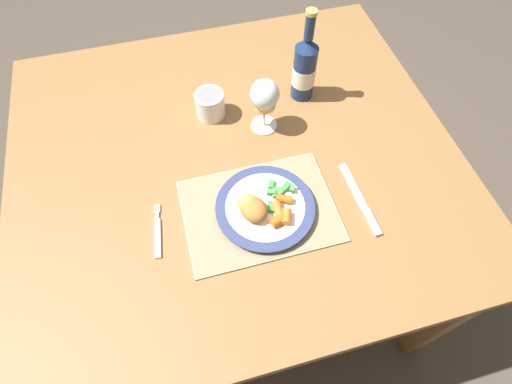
# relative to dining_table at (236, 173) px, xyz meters

# --- Properties ---
(ground_plane) EXTENTS (6.00, 6.00, 0.00)m
(ground_plane) POSITION_rel_dining_table_xyz_m (0.00, 0.00, -0.65)
(ground_plane) COLOR #4C4238
(dining_table) EXTENTS (1.15, 1.06, 0.74)m
(dining_table) POSITION_rel_dining_table_xyz_m (0.00, 0.00, 0.00)
(dining_table) COLOR olive
(dining_table) RESTS_ON ground
(placemat) EXTENTS (0.35, 0.26, 0.01)m
(placemat) POSITION_rel_dining_table_xyz_m (0.02, -0.18, 0.09)
(placemat) COLOR #CCB789
(placemat) RESTS_ON dining_table
(dinner_plate) EXTENTS (0.23, 0.23, 0.02)m
(dinner_plate) POSITION_rel_dining_table_xyz_m (0.03, -0.19, 0.10)
(dinner_plate) COLOR white
(dinner_plate) RESTS_ON placemat
(breaded_croquettes) EXTENTS (0.08, 0.09, 0.04)m
(breaded_croquettes) POSITION_rel_dining_table_xyz_m (-0.00, -0.19, 0.13)
(breaded_croquettes) COLOR tan
(breaded_croquettes) RESTS_ON dinner_plate
(green_beans_pile) EXTENTS (0.08, 0.09, 0.02)m
(green_beans_pile) POSITION_rel_dining_table_xyz_m (0.07, -0.16, 0.12)
(green_beans_pile) COLOR #338438
(green_beans_pile) RESTS_ON dinner_plate
(glazed_carrots) EXTENTS (0.07, 0.08, 0.02)m
(glazed_carrots) POSITION_rel_dining_table_xyz_m (0.06, -0.22, 0.12)
(glazed_carrots) COLOR orange
(glazed_carrots) RESTS_ON dinner_plate
(fork) EXTENTS (0.03, 0.14, 0.01)m
(fork) POSITION_rel_dining_table_xyz_m (-0.22, -0.18, 0.09)
(fork) COLOR silver
(fork) RESTS_ON dining_table
(table_knife) EXTENTS (0.02, 0.21, 0.01)m
(table_knife) POSITION_rel_dining_table_xyz_m (0.26, -0.23, 0.09)
(table_knife) COLOR silver
(table_knife) RESTS_ON dining_table
(wine_glass) EXTENTS (0.08, 0.08, 0.16)m
(wine_glass) POSITION_rel_dining_table_xyz_m (0.10, 0.07, 0.20)
(wine_glass) COLOR silver
(wine_glass) RESTS_ON dining_table
(bottle) EXTENTS (0.06, 0.06, 0.26)m
(bottle) POSITION_rel_dining_table_xyz_m (0.24, 0.16, 0.18)
(bottle) COLOR navy
(bottle) RESTS_ON dining_table
(drinking_cup) EXTENTS (0.08, 0.08, 0.07)m
(drinking_cup) POSITION_rel_dining_table_xyz_m (-0.03, 0.15, 0.13)
(drinking_cup) COLOR white
(drinking_cup) RESTS_ON dining_table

